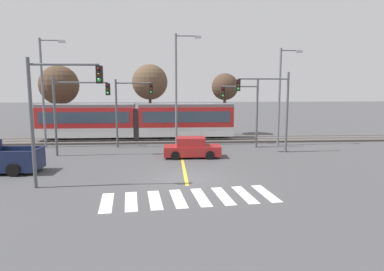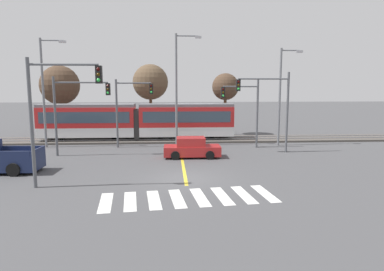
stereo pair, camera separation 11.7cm
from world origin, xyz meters
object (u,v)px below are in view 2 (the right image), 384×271
Objects in this scene: traffic_light_mid_left at (74,103)px; traffic_light_far_left at (129,102)px; traffic_light_mid_right at (270,100)px; sedan_crossing at (192,148)px; traffic_light_near_left at (54,103)px; street_lamp_east at (282,91)px; light_rail_tram at (138,120)px; bare_tree_far_west at (60,85)px; bare_tree_west at (150,82)px; traffic_light_far_right at (245,104)px; street_lamp_centre at (178,84)px; street_lamp_west at (45,87)px; bare_tree_east at (225,87)px.

traffic_light_far_left is (3.70, 3.47, -0.09)m from traffic_light_mid_left.
traffic_light_mid_right is 1.09× the size of traffic_light_far_left.
traffic_light_near_left is (-7.52, -7.23, 3.74)m from sedan_crossing.
light_rail_tram is at bearing 165.47° from street_lamp_east.
traffic_light_mid_right reaches higher than traffic_light_far_left.
traffic_light_near_left is 21.53m from bare_tree_far_west.
traffic_light_far_left is at bearing 137.42° from sedan_crossing.
street_lamp_east reaches higher than traffic_light_mid_left.
traffic_light_near_left reaches higher than traffic_light_mid_left.
bare_tree_west reaches higher than bare_tree_far_west.
traffic_light_far_left reaches higher than light_rail_tram.
street_lamp_east is at bearing 11.82° from traffic_light_mid_left.
street_lamp_centre is at bearing 166.22° from traffic_light_far_right.
traffic_light_near_left is at bearing -100.15° from light_rail_tram.
traffic_light_near_left is at bearing -147.65° from traffic_light_mid_right.
street_lamp_east is (3.48, 0.94, 1.07)m from traffic_light_far_right.
traffic_light_mid_left reaches higher than sedan_crossing.
street_lamp_west is (-7.16, 0.50, 1.34)m from traffic_light_far_left.
sedan_crossing is 0.72× the size of traffic_light_far_right.
bare_tree_far_west is (-1.32, 8.21, 0.16)m from street_lamp_west.
traffic_light_near_left is 12.18m from traffic_light_far_left.
bare_tree_west is (8.53, 8.14, 0.49)m from street_lamp_west.
light_rail_tram is at bearing 155.69° from traffic_light_far_right.
bare_tree_east is (16.70, 6.88, -0.05)m from street_lamp_west.
street_lamp_west is (-4.74, 12.42, 0.81)m from traffic_light_near_left.
street_lamp_west reaches higher than street_lamp_east.
sedan_crossing is 6.90m from traffic_light_far_right.
traffic_light_near_left reaches higher than bare_tree_east.
sedan_crossing is 14.08m from street_lamp_west.
traffic_light_mid_right is 23.21m from bare_tree_far_west.
traffic_light_mid_left is 17.16m from bare_tree_east.
bare_tree_far_west is (-19.92, 11.86, 1.20)m from traffic_light_mid_right.
bare_tree_west is (-3.74, 13.33, 5.04)m from sedan_crossing.
street_lamp_east is at bearing -1.07° from street_lamp_west.
traffic_light_near_left is 0.87× the size of bare_tree_west.
traffic_light_mid_left is 13.24m from bare_tree_west.
traffic_light_near_left is 8.57m from traffic_light_mid_left.
street_lamp_west is 1.39× the size of bare_tree_east.
street_lamp_centre reaches higher than traffic_light_near_left.
traffic_light_far_left is 12.25m from bare_tree_far_west.
sedan_crossing is at bearing 43.86° from traffic_light_near_left.
bare_tree_west is (-10.07, 11.79, 1.54)m from traffic_light_mid_right.
bare_tree_east is (-0.39, 8.21, 1.42)m from traffic_light_far_right.
traffic_light_mid_right is 2.80m from traffic_light_far_right.
street_lamp_west is 11.80m from bare_tree_west.
sedan_crossing is at bearing -44.60° from bare_tree_far_west.
street_lamp_east is (8.30, 4.81, 4.15)m from sedan_crossing.
traffic_light_far_left is at bearing -142.29° from bare_tree_east.
light_rail_tram is at bearing 149.08° from traffic_light_mid_right.
traffic_light_mid_left is at bearing -140.69° from bare_tree_east.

